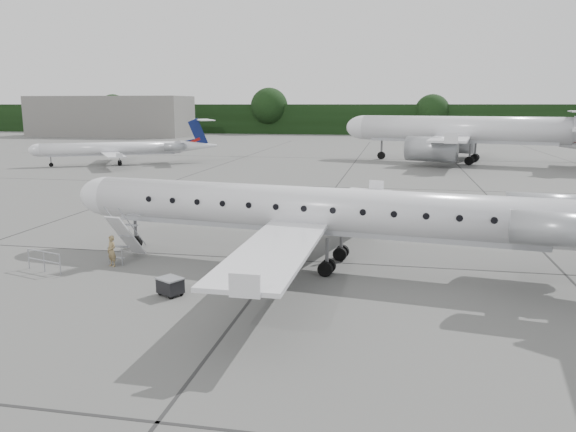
# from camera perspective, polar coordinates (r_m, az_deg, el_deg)

# --- Properties ---
(ground) EXTENTS (320.00, 320.00, 0.00)m
(ground) POSITION_cam_1_polar(r_m,az_deg,el_deg) (24.64, 6.61, -7.49)
(ground) COLOR #5C5C59
(ground) RESTS_ON ground
(treeline) EXTENTS (260.00, 4.00, 8.00)m
(treeline) POSITION_cam_1_polar(r_m,az_deg,el_deg) (153.35, 10.46, 9.61)
(treeline) COLOR black
(treeline) RESTS_ON ground
(terminal_building) EXTENTS (40.00, 14.00, 10.00)m
(terminal_building) POSITION_cam_1_polar(r_m,az_deg,el_deg) (151.34, -17.58, 9.63)
(terminal_building) COLOR slate
(terminal_building) RESTS_ON ground
(main_regional_jet) EXTENTS (33.42, 26.12, 7.86)m
(main_regional_jet) POSITION_cam_1_polar(r_m,az_deg,el_deg) (27.42, 2.62, 2.94)
(main_regional_jet) COLOR silver
(main_regional_jet) RESTS_ON ground
(airstair) EXTENTS (1.15, 2.29, 2.46)m
(airstair) POSITION_cam_1_polar(r_m,az_deg,el_deg) (29.97, -16.12, -2.03)
(airstair) COLOR silver
(airstair) RESTS_ON ground
(passenger) EXTENTS (0.68, 0.59, 1.56)m
(passenger) POSITION_cam_1_polar(r_m,az_deg,el_deg) (29.10, -17.48, -3.42)
(passenger) COLOR olive
(passenger) RESTS_ON ground
(safety_railing) EXTENTS (2.13, 0.72, 1.00)m
(safety_railing) POSITION_cam_1_polar(r_m,az_deg,el_deg) (29.36, -23.53, -4.28)
(safety_railing) COLOR #9A9CA2
(safety_railing) RESTS_ON ground
(baggage_cart) EXTENTS (1.22, 1.15, 0.83)m
(baggage_cart) POSITION_cam_1_polar(r_m,az_deg,el_deg) (24.20, -11.87, -6.97)
(baggage_cart) COLOR black
(baggage_cart) RESTS_ON ground
(bg_narrowbody) EXTENTS (40.88, 34.05, 12.68)m
(bg_narrowbody) POSITION_cam_1_polar(r_m,az_deg,el_deg) (81.14, 17.21, 9.66)
(bg_narrowbody) COLOR silver
(bg_narrowbody) RESTS_ON ground
(bg_regional_left) EXTENTS (27.93, 25.25, 6.01)m
(bg_regional_left) POSITION_cam_1_polar(r_m,az_deg,el_deg) (78.29, -17.45, 7.16)
(bg_regional_left) COLOR silver
(bg_regional_left) RESTS_ON ground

